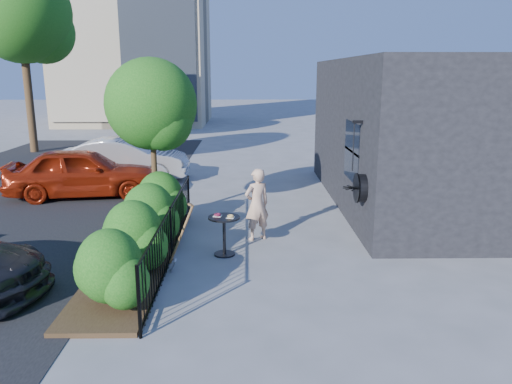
{
  "coord_description": "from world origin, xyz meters",
  "views": [
    {
      "loc": [
        0.02,
        -9.36,
        3.64
      ],
      "look_at": [
        0.18,
        0.78,
        1.2
      ],
      "focal_mm": 35.0,
      "sensor_mm": 36.0,
      "label": 1
    }
  ],
  "objects_px": {
    "patio_tree": "(154,110)",
    "cafe_table": "(224,229)",
    "street_tree_far": "(22,19)",
    "woman": "(257,205)",
    "car_red": "(83,172)",
    "car_silver": "(124,159)",
    "shovel": "(180,241)"
  },
  "relations": [
    {
      "from": "cafe_table",
      "to": "car_red",
      "type": "distance_m",
      "value": 6.69
    },
    {
      "from": "cafe_table",
      "to": "patio_tree",
      "type": "bearing_deg",
      "value": 125.46
    },
    {
      "from": "patio_tree",
      "to": "shovel",
      "type": "relative_size",
      "value": 2.93
    },
    {
      "from": "cafe_table",
      "to": "car_silver",
      "type": "bearing_deg",
      "value": 116.98
    },
    {
      "from": "car_red",
      "to": "car_silver",
      "type": "relative_size",
      "value": 1.0
    },
    {
      "from": "car_silver",
      "to": "shovel",
      "type": "bearing_deg",
      "value": -161.32
    },
    {
      "from": "street_tree_far",
      "to": "woman",
      "type": "xyz_separation_m",
      "value": [
        10.15,
        -12.72,
        -5.11
      ]
    },
    {
      "from": "cafe_table",
      "to": "car_silver",
      "type": "distance_m",
      "value": 8.33
    },
    {
      "from": "street_tree_far",
      "to": "car_red",
      "type": "relative_size",
      "value": 1.9
    },
    {
      "from": "woman",
      "to": "car_silver",
      "type": "distance_m",
      "value": 7.85
    },
    {
      "from": "street_tree_far",
      "to": "woman",
      "type": "distance_m",
      "value": 17.05
    },
    {
      "from": "patio_tree",
      "to": "cafe_table",
      "type": "xyz_separation_m",
      "value": [
        1.77,
        -2.48,
        -2.2
      ]
    },
    {
      "from": "patio_tree",
      "to": "car_red",
      "type": "distance_m",
      "value": 4.2
    },
    {
      "from": "car_red",
      "to": "woman",
      "type": "bearing_deg",
      "value": -136.61
    },
    {
      "from": "car_red",
      "to": "car_silver",
      "type": "height_order",
      "value": "car_red"
    },
    {
      "from": "woman",
      "to": "car_silver",
      "type": "xyz_separation_m",
      "value": [
        -4.46,
        6.46,
        -0.09
      ]
    },
    {
      "from": "street_tree_far",
      "to": "cafe_table",
      "type": "xyz_separation_m",
      "value": [
        9.47,
        -13.68,
        -5.36
      ]
    },
    {
      "from": "shovel",
      "to": "car_silver",
      "type": "bearing_deg",
      "value": 109.94
    },
    {
      "from": "patio_tree",
      "to": "car_red",
      "type": "relative_size",
      "value": 0.91
    },
    {
      "from": "patio_tree",
      "to": "cafe_table",
      "type": "height_order",
      "value": "patio_tree"
    },
    {
      "from": "woman",
      "to": "car_red",
      "type": "xyz_separation_m",
      "value": [
        -5.12,
        4.04,
        -0.06
      ]
    },
    {
      "from": "cafe_table",
      "to": "car_red",
      "type": "relative_size",
      "value": 0.2
    },
    {
      "from": "shovel",
      "to": "street_tree_far",
      "type": "bearing_deg",
      "value": 120.89
    },
    {
      "from": "street_tree_far",
      "to": "cafe_table",
      "type": "relative_size",
      "value": 9.58
    },
    {
      "from": "woman",
      "to": "car_red",
      "type": "distance_m",
      "value": 6.52
    },
    {
      "from": "street_tree_far",
      "to": "woman",
      "type": "relative_size",
      "value": 5.14
    },
    {
      "from": "shovel",
      "to": "car_red",
      "type": "height_order",
      "value": "car_red"
    },
    {
      "from": "street_tree_far",
      "to": "cafe_table",
      "type": "bearing_deg",
      "value": -55.32
    },
    {
      "from": "shovel",
      "to": "patio_tree",
      "type": "bearing_deg",
      "value": 106.52
    },
    {
      "from": "street_tree_far",
      "to": "shovel",
      "type": "height_order",
      "value": "street_tree_far"
    },
    {
      "from": "woman",
      "to": "shovel",
      "type": "relative_size",
      "value": 1.2
    },
    {
      "from": "cafe_table",
      "to": "car_silver",
      "type": "height_order",
      "value": "car_silver"
    }
  ]
}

